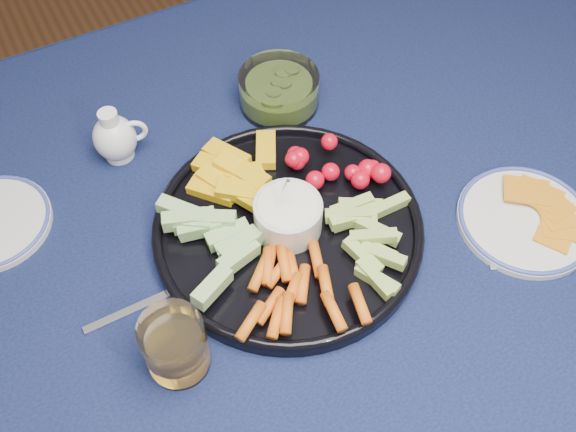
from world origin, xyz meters
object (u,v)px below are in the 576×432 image
pickle_bowl (279,91)px  cheese_plate (526,219)px  juice_tumbler (176,347)px  creamer_pitcher (115,137)px  dining_table (239,259)px  crudite_platter (286,225)px

pickle_bowl → cheese_plate: pickle_bowl is taller
cheese_plate → juice_tumbler: juice_tumbler is taller
creamer_pitcher → juice_tumbler: (-0.05, -0.37, 0.00)m
dining_table → pickle_bowl: 0.29m
crudite_platter → creamer_pitcher: 0.31m
dining_table → crudite_platter: size_ratio=4.27×
juice_tumbler → pickle_bowl: bearing=47.3°
dining_table → juice_tumbler: size_ratio=17.59×
creamer_pitcher → juice_tumbler: 0.37m
creamer_pitcher → pickle_bowl: size_ratio=0.70×
pickle_bowl → cheese_plate: bearing=-62.3°
crudite_platter → juice_tumbler: (-0.21, -0.11, 0.02)m
crudite_platter → pickle_bowl: (0.11, 0.24, 0.01)m
cheese_plate → juice_tumbler: (-0.53, 0.04, 0.03)m
dining_table → creamer_pitcher: creamer_pitcher is taller
crudite_platter → juice_tumbler: 0.24m
crudite_platter → juice_tumbler: crudite_platter is taller
cheese_plate → dining_table: bearing=153.2°
creamer_pitcher → pickle_bowl: creamer_pitcher is taller
creamer_pitcher → pickle_bowl: bearing=-3.4°
dining_table → juice_tumbler: bearing=-134.1°
creamer_pitcher → cheese_plate: creamer_pitcher is taller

